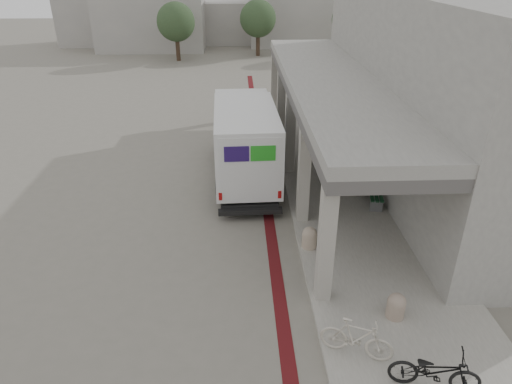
{
  "coord_description": "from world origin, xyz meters",
  "views": [
    {
      "loc": [
        -0.03,
        -12.78,
        8.03
      ],
      "look_at": [
        0.51,
        -0.33,
        1.6
      ],
      "focal_mm": 32.0,
      "sensor_mm": 36.0,
      "label": 1
    }
  ],
  "objects_px": {
    "fedex_truck": "(245,139)",
    "bicycle_black": "(435,371)",
    "bench": "(374,191)",
    "bicycle_cream": "(357,338)",
    "utility_cabinet": "(363,163)"
  },
  "relations": [
    {
      "from": "bicycle_black",
      "to": "bicycle_cream",
      "type": "relative_size",
      "value": 1.11
    },
    {
      "from": "fedex_truck",
      "to": "bicycle_black",
      "type": "bearing_deg",
      "value": -72.84
    },
    {
      "from": "bench",
      "to": "utility_cabinet",
      "type": "height_order",
      "value": "utility_cabinet"
    },
    {
      "from": "bicycle_black",
      "to": "bicycle_cream",
      "type": "xyz_separation_m",
      "value": [
        -1.37,
        0.94,
        0.01
      ]
    },
    {
      "from": "bench",
      "to": "bicycle_cream",
      "type": "bearing_deg",
      "value": -98.08
    },
    {
      "from": "bench",
      "to": "bicycle_cream",
      "type": "xyz_separation_m",
      "value": [
        -2.41,
        -7.21,
        0.15
      ]
    },
    {
      "from": "fedex_truck",
      "to": "bicycle_black",
      "type": "distance_m",
      "value": 11.21
    },
    {
      "from": "fedex_truck",
      "to": "utility_cabinet",
      "type": "height_order",
      "value": "fedex_truck"
    },
    {
      "from": "utility_cabinet",
      "to": "bicycle_black",
      "type": "xyz_separation_m",
      "value": [
        -1.13,
        -10.27,
        -0.07
      ]
    },
    {
      "from": "bicycle_black",
      "to": "bench",
      "type": "bearing_deg",
      "value": 6.9
    },
    {
      "from": "utility_cabinet",
      "to": "bicycle_black",
      "type": "distance_m",
      "value": 10.34
    },
    {
      "from": "fedex_truck",
      "to": "utility_cabinet",
      "type": "distance_m",
      "value": 4.85
    },
    {
      "from": "bicycle_cream",
      "to": "fedex_truck",
      "type": "bearing_deg",
      "value": 36.07
    },
    {
      "from": "fedex_truck",
      "to": "bicycle_black",
      "type": "xyz_separation_m",
      "value": [
        3.61,
        -10.56,
        -1.05
      ]
    },
    {
      "from": "fedex_truck",
      "to": "bicycle_black",
      "type": "height_order",
      "value": "fedex_truck"
    }
  ]
}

